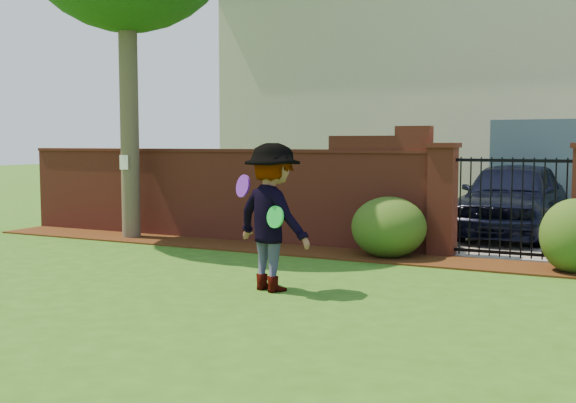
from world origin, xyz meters
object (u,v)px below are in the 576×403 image
at_px(car, 510,199).
at_px(man, 270,217).
at_px(frisbee_purple, 243,186).
at_px(frisbee_green, 275,217).

relative_size(car, man, 2.38).
height_order(frisbee_purple, frisbee_green, frisbee_purple).
bearing_deg(frisbee_green, man, 129.04).
relative_size(car, frisbee_green, 16.28).
distance_m(car, frisbee_purple, 6.87).
bearing_deg(car, frisbee_purple, -108.57).
xyz_separation_m(man, frisbee_purple, (-0.45, 0.10, 0.38)).
xyz_separation_m(frisbee_purple, frisbee_green, (0.65, -0.35, -0.34)).
bearing_deg(frisbee_purple, frisbee_green, -28.48).
relative_size(man, frisbee_purple, 6.24).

